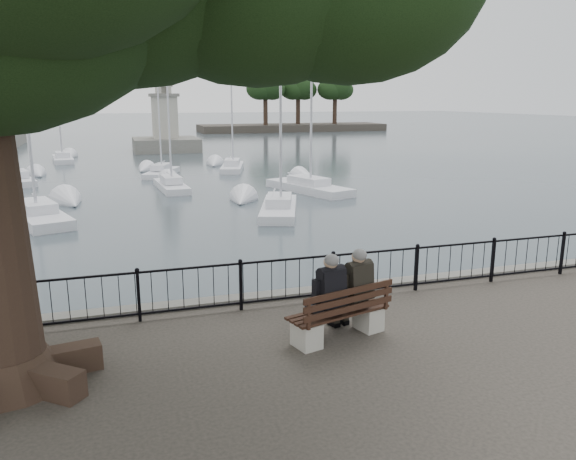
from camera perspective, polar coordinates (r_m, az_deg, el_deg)
name	(u,v)px	position (r m, az deg, el deg)	size (l,w,h in m)	color
harbor	(281,318)	(12.45, -0.70, -8.94)	(260.00, 260.00, 1.20)	#5F5D55
railing	(288,279)	(11.64, 0.00, -4.99)	(22.06, 0.06, 1.00)	black
bench	(340,320)	(10.16, 5.33, -9.05)	(2.02, 1.08, 1.02)	#9E9C90
person_left	(325,300)	(9.95, 3.81, -7.10)	(0.61, 0.88, 1.62)	black
person_right	(353,293)	(10.32, 6.59, -6.42)	(0.61, 0.88, 1.62)	black
lion_monument	(165,127)	(58.29, -12.36, 10.15)	(6.37, 6.37, 9.30)	#5F5D55
sailboat_a	(38,213)	(26.76, -24.07, 1.60)	(3.46, 6.22, 11.90)	silver
sailboat_b	(171,184)	(33.51, -11.76, 4.57)	(1.71, 4.97, 9.86)	silver
sailboat_c	(279,206)	(25.98, -0.92, 2.45)	(3.23, 5.70, 11.57)	silver
sailboat_d	(309,186)	(32.07, 2.11, 4.48)	(3.61, 6.35, 11.46)	silver
sailboat_e	(18,178)	(39.21, -25.74, 4.79)	(2.76, 5.21, 10.64)	silver
sailboat_f	(162,171)	(39.84, -12.72, 5.84)	(2.97, 4.88, 8.96)	silver
sailboat_g	(232,166)	(41.97, -5.68, 6.49)	(2.80, 5.40, 10.06)	silver
sailboat_h	(63,157)	(51.11, -21.91, 6.89)	(2.09, 5.45, 12.86)	silver
far_shore	(296,106)	(92.15, 0.86, 12.50)	(30.00, 8.60, 9.18)	#2E2A26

